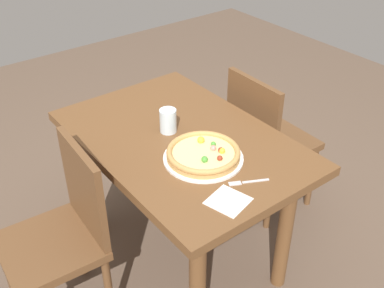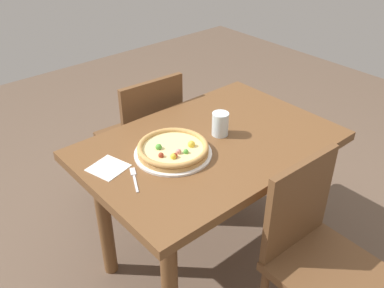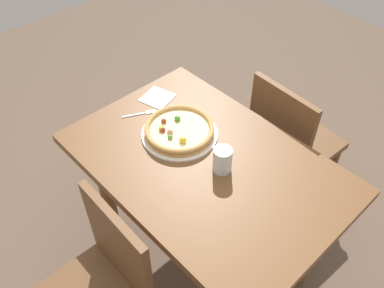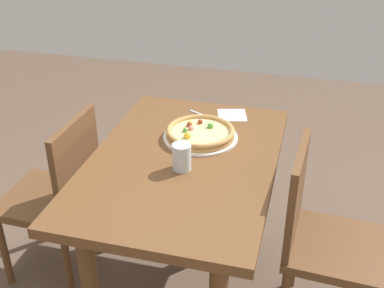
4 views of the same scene
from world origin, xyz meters
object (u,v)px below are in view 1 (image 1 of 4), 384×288
Objects in this scene: dining_table at (182,158)px; pizza at (204,153)px; chair_near at (266,139)px; napkin at (228,201)px; chair_far at (63,232)px; fork at (245,182)px; plate at (203,158)px; drinking_glass at (168,121)px.

dining_table is 3.75× the size of pizza.
chair_near is 0.73m from pizza.
chair_far is at bearing 43.85° from napkin.
pizza is 2.23× the size of napkin.
dining_table is 7.56× the size of fork.
plate is 3.04× the size of drinking_glass.
plate is (-0.23, 0.63, 0.27)m from chair_near.
napkin is at bearing -54.14° from chair_near.
plate is 1.09× the size of pizza.
chair_near and chair_far have the same top height.
chair_near is 0.72m from plate.
dining_table is at bearing -14.96° from napkin.
chair_near reaches higher than pizza.
fork is 0.50m from drinking_glass.
fork is (-0.42, -0.00, 0.12)m from dining_table.
dining_table is 0.62m from chair_far.
pizza is at bearing -55.47° from fork.
pizza is 2.02× the size of fork.
fork is at bearing -123.24° from chair_far.
drinking_glass is (0.04, -0.59, 0.32)m from chair_far.
chair_near is 6.18× the size of napkin.
drinking_glass is at bearing -2.32° from plate.
chair_far is 7.71× the size of drinking_glass.
chair_near is 0.70m from drinking_glass.
dining_table is at bearing -89.73° from chair_far.
chair_near is 0.92m from napkin.
fork is 1.38× the size of drinking_glass.
dining_table is at bearing -8.31° from plate.
drinking_glass is (0.50, 0.02, 0.05)m from fork.
chair_near is 2.77× the size of pizza.
chair_far is at bearing 86.63° from dining_table.
plate is at bearing -19.50° from napkin.
drinking_glass reaches higher than plate.
dining_table is 10.42× the size of drinking_glass.
fork is (-0.23, -0.03, -0.03)m from pizza.
dining_table is 0.49m from napkin.
chair_far reaches higher than plate.
fork is 1.10× the size of napkin.
plate reaches higher than dining_table.
dining_table is 3.43× the size of plate.
chair_far is 0.74m from napkin.
chair_near is at bearing -70.09° from pizza.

